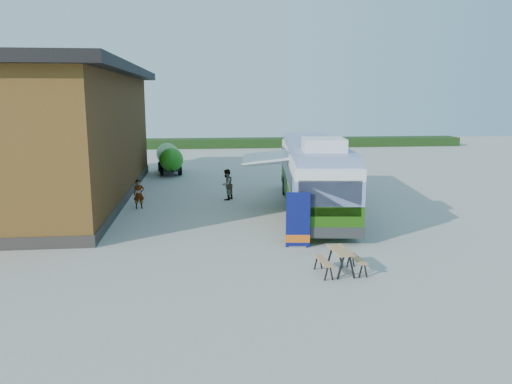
{
  "coord_description": "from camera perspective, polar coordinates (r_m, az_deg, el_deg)",
  "views": [
    {
      "loc": [
        -2.21,
        -19.32,
        5.85
      ],
      "look_at": [
        0.26,
        3.54,
        1.4
      ],
      "focal_mm": 35.0,
      "sensor_mm": 36.0,
      "label": 1
    }
  ],
  "objects": [
    {
      "name": "ground",
      "position": [
        20.31,
        0.35,
        -5.79
      ],
      "size": [
        100.0,
        100.0,
        0.0
      ],
      "primitive_type": "plane",
      "color": "#BCB7AD",
      "rests_on": "ground"
    },
    {
      "name": "picnic_table",
      "position": [
        16.95,
        9.64,
        -7.21
      ],
      "size": [
        1.55,
        1.41,
        0.82
      ],
      "rotation": [
        0.0,
        0.0,
        0.09
      ],
      "color": "#B27F54",
      "rests_on": "ground"
    },
    {
      "name": "banner",
      "position": [
        19.5,
        4.81,
        -3.79
      ],
      "size": [
        0.96,
        0.26,
        2.21
      ],
      "rotation": [
        0.0,
        0.0,
        -0.12
      ],
      "color": "#0B1257",
      "rests_on": "ground"
    },
    {
      "name": "person_a",
      "position": [
        26.88,
        -13.24,
        -0.23
      ],
      "size": [
        0.64,
        0.5,
        1.55
      ],
      "primitive_type": "imported",
      "rotation": [
        0.0,
        0.0,
        0.26
      ],
      "color": "#999999",
      "rests_on": "ground"
    },
    {
      "name": "hedge",
      "position": [
        58.47,
        3.94,
        5.68
      ],
      "size": [
        40.0,
        3.0,
        1.0
      ],
      "primitive_type": "cube",
      "color": "#264419",
      "rests_on": "ground"
    },
    {
      "name": "slurry_tanker",
      "position": [
        38.69,
        -9.89,
        3.95
      ],
      "size": [
        2.27,
        5.81,
        2.16
      ],
      "rotation": [
        0.0,
        0.0,
        0.14
      ],
      "color": "#248518",
      "rests_on": "ground"
    },
    {
      "name": "awning",
      "position": [
        25.48,
        1.9,
        4.45
      ],
      "size": [
        3.19,
        4.6,
        0.53
      ],
      "rotation": [
        0.0,
        0.0,
        -0.12
      ],
      "color": "white",
      "rests_on": "ground"
    },
    {
      "name": "person_b",
      "position": [
        28.4,
        -3.37,
        0.85
      ],
      "size": [
        1.03,
        1.08,
        1.76
      ],
      "primitive_type": "imported",
      "rotation": [
        0.0,
        0.0,
        -2.15
      ],
      "color": "#999999",
      "rests_on": "ground"
    },
    {
      "name": "bus",
      "position": [
        25.9,
        6.57,
        2.2
      ],
      "size": [
        4.38,
        13.47,
        4.07
      ],
      "rotation": [
        0.0,
        0.0,
        -0.12
      ],
      "color": "#2D6510",
      "rests_on": "ground"
    },
    {
      "name": "barn",
      "position": [
        30.56,
        -22.01,
        5.92
      ],
      "size": [
        9.6,
        21.2,
        7.5
      ],
      "color": "brown",
      "rests_on": "ground"
    }
  ]
}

